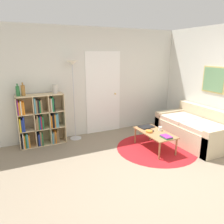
{
  "coord_description": "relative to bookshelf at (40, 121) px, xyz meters",
  "views": [
    {
      "loc": [
        -2.03,
        -2.42,
        2.02
      ],
      "look_at": [
        -0.21,
        1.44,
        0.85
      ],
      "focal_mm": 35.0,
      "sensor_mm": 36.0,
      "label": 1
    }
  ],
  "objects": [
    {
      "name": "rug",
      "position": [
        2.22,
        -1.31,
        -0.55
      ],
      "size": [
        1.71,
        1.71,
        0.01
      ],
      "color": "#B2191E",
      "rests_on": "ground_plane"
    },
    {
      "name": "bookshelf",
      "position": [
        0.0,
        0.0,
        0.0
      ],
      "size": [
        1.0,
        0.34,
        1.14
      ],
      "color": "beige",
      "rests_on": "ground_plane"
    },
    {
      "name": "bowl",
      "position": [
        2.05,
        -1.25,
        -0.15
      ],
      "size": [
        0.14,
        0.14,
        0.04
      ],
      "color": "orange",
      "rests_on": "coffee_table"
    },
    {
      "name": "laptop",
      "position": [
        2.18,
        -0.96,
        -0.16
      ],
      "size": [
        0.35,
        0.25,
        0.02
      ],
      "color": "black",
      "rests_on": "coffee_table"
    },
    {
      "name": "bottle_left",
      "position": [
        -0.38,
        0.0,
        0.7
      ],
      "size": [
        0.08,
        0.08,
        0.26
      ],
      "color": "#236633",
      "rests_on": "bookshelf"
    },
    {
      "name": "book_stack_on_table",
      "position": [
        2.18,
        -1.65,
        -0.15
      ],
      "size": [
        0.17,
        0.23,
        0.04
      ],
      "color": "#196B38",
      "rests_on": "coffee_table"
    },
    {
      "name": "vase_on_shelf",
      "position": [
        0.38,
        0.0,
        0.69
      ],
      "size": [
        0.12,
        0.12,
        0.2
      ],
      "color": "#B7B2A8",
      "rests_on": "bookshelf"
    },
    {
      "name": "remote",
      "position": [
        2.15,
        -1.18,
        -0.16
      ],
      "size": [
        0.05,
        0.16,
        0.02
      ],
      "color": "black",
      "rests_on": "coffee_table"
    },
    {
      "name": "ground_plane",
      "position": [
        1.51,
        -2.43,
        -0.55
      ],
      "size": [
        14.0,
        14.0,
        0.0
      ],
      "primitive_type": "plane",
      "color": "gray"
    },
    {
      "name": "cup",
      "position": [
        2.32,
        -1.27,
        -0.13
      ],
      "size": [
        0.07,
        0.07,
        0.09
      ],
      "color": "white",
      "rests_on": "coffee_table"
    },
    {
      "name": "bottle_middle",
      "position": [
        -0.28,
        0.0,
        0.71
      ],
      "size": [
        0.08,
        0.08,
        0.28
      ],
      "color": "olive",
      "rests_on": "bookshelf"
    },
    {
      "name": "coffee_table",
      "position": [
        2.16,
        -1.3,
        -0.21
      ],
      "size": [
        0.49,
        0.98,
        0.38
      ],
      "color": "#996B42",
      "rests_on": "ground_plane"
    },
    {
      "name": "floor_lamp",
      "position": [
        0.79,
        -0.01,
        0.92
      ],
      "size": [
        0.27,
        0.27,
        1.85
      ],
      "color": "#B7B7BC",
      "rests_on": "ground_plane"
    },
    {
      "name": "wall_back",
      "position": [
        1.52,
        0.22,
        0.73
      ],
      "size": [
        7.31,
        0.11,
        2.6
      ],
      "color": "silver",
      "rests_on": "ground_plane"
    },
    {
      "name": "wall_right",
      "position": [
        3.69,
        -1.12,
        0.75
      ],
      "size": [
        0.08,
        5.62,
        2.6
      ],
      "color": "silver",
      "rests_on": "ground_plane"
    },
    {
      "name": "couch",
      "position": [
        3.24,
        -1.37,
        -0.27
      ],
      "size": [
        0.93,
        1.66,
        0.79
      ],
      "color": "#CCB793",
      "rests_on": "ground_plane"
    }
  ]
}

